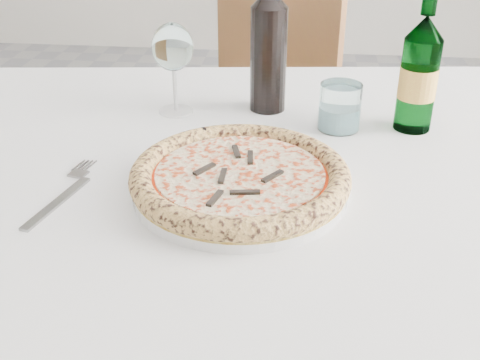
{
  "coord_description": "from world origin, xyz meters",
  "views": [
    {
      "loc": [
        0.23,
        -0.95,
        1.18
      ],
      "look_at": [
        0.15,
        -0.21,
        0.78
      ],
      "focal_mm": 45.0,
      "sensor_mm": 36.0,
      "label": 1
    }
  ],
  "objects_px": {
    "tumbler": "(340,110)",
    "beer_bottle": "(419,74)",
    "wine_bottle": "(269,48)",
    "dining_table": "(247,204)",
    "wine_glass": "(173,50)",
    "chair_far": "(261,101)",
    "plate": "(240,187)",
    "pizza": "(240,176)"
  },
  "relations": [
    {
      "from": "tumbler",
      "to": "wine_bottle",
      "type": "distance_m",
      "value": 0.17
    },
    {
      "from": "wine_glass",
      "to": "beer_bottle",
      "type": "xyz_separation_m",
      "value": [
        0.43,
        -0.03,
        -0.02
      ]
    },
    {
      "from": "wine_glass",
      "to": "beer_bottle",
      "type": "relative_size",
      "value": 0.67
    },
    {
      "from": "dining_table",
      "to": "chair_far",
      "type": "height_order",
      "value": "chair_far"
    },
    {
      "from": "chair_far",
      "to": "wine_bottle",
      "type": "bearing_deg",
      "value": -84.69
    },
    {
      "from": "tumbler",
      "to": "wine_bottle",
      "type": "bearing_deg",
      "value": 148.93
    },
    {
      "from": "plate",
      "to": "tumbler",
      "type": "distance_m",
      "value": 0.28
    },
    {
      "from": "pizza",
      "to": "tumbler",
      "type": "height_order",
      "value": "tumbler"
    },
    {
      "from": "pizza",
      "to": "wine_bottle",
      "type": "relative_size",
      "value": 1.15
    },
    {
      "from": "chair_far",
      "to": "beer_bottle",
      "type": "distance_m",
      "value": 0.81
    },
    {
      "from": "tumbler",
      "to": "wine_bottle",
      "type": "relative_size",
      "value": 0.3
    },
    {
      "from": "wine_bottle",
      "to": "wine_glass",
      "type": "bearing_deg",
      "value": -168.03
    },
    {
      "from": "pizza",
      "to": "tumbler",
      "type": "distance_m",
      "value": 0.28
    },
    {
      "from": "plate",
      "to": "beer_bottle",
      "type": "distance_m",
      "value": 0.39
    },
    {
      "from": "plate",
      "to": "wine_glass",
      "type": "height_order",
      "value": "wine_glass"
    },
    {
      "from": "beer_bottle",
      "to": "wine_bottle",
      "type": "distance_m",
      "value": 0.27
    },
    {
      "from": "tumbler",
      "to": "beer_bottle",
      "type": "bearing_deg",
      "value": 6.91
    },
    {
      "from": "pizza",
      "to": "beer_bottle",
      "type": "distance_m",
      "value": 0.38
    },
    {
      "from": "dining_table",
      "to": "beer_bottle",
      "type": "distance_m",
      "value": 0.36
    },
    {
      "from": "tumbler",
      "to": "wine_bottle",
      "type": "xyz_separation_m",
      "value": [
        -0.13,
        0.08,
        0.08
      ]
    },
    {
      "from": "chair_far",
      "to": "beer_bottle",
      "type": "relative_size",
      "value": 3.77
    },
    {
      "from": "plate",
      "to": "wine_bottle",
      "type": "height_order",
      "value": "wine_bottle"
    },
    {
      "from": "wine_bottle",
      "to": "pizza",
      "type": "bearing_deg",
      "value": -92.87
    },
    {
      "from": "beer_bottle",
      "to": "wine_bottle",
      "type": "bearing_deg",
      "value": 166.26
    },
    {
      "from": "dining_table",
      "to": "wine_glass",
      "type": "height_order",
      "value": "wine_glass"
    },
    {
      "from": "dining_table",
      "to": "plate",
      "type": "distance_m",
      "value": 0.13
    },
    {
      "from": "dining_table",
      "to": "wine_bottle",
      "type": "relative_size",
      "value": 6.2
    },
    {
      "from": "tumbler",
      "to": "wine_bottle",
      "type": "height_order",
      "value": "wine_bottle"
    },
    {
      "from": "dining_table",
      "to": "beer_bottle",
      "type": "bearing_deg",
      "value": 29.98
    },
    {
      "from": "wine_glass",
      "to": "pizza",
      "type": "bearing_deg",
      "value": -62.03
    },
    {
      "from": "dining_table",
      "to": "chair_far",
      "type": "distance_m",
      "value": 0.85
    },
    {
      "from": "tumbler",
      "to": "beer_bottle",
      "type": "relative_size",
      "value": 0.33
    },
    {
      "from": "dining_table",
      "to": "tumbler",
      "type": "xyz_separation_m",
      "value": [
        0.15,
        0.14,
        0.11
      ]
    },
    {
      "from": "pizza",
      "to": "wine_bottle",
      "type": "bearing_deg",
      "value": 87.13
    },
    {
      "from": "plate",
      "to": "pizza",
      "type": "distance_m",
      "value": 0.02
    },
    {
      "from": "plate",
      "to": "beer_bottle",
      "type": "bearing_deg",
      "value": 43.29
    },
    {
      "from": "plate",
      "to": "wine_bottle",
      "type": "relative_size",
      "value": 1.12
    },
    {
      "from": "tumbler",
      "to": "plate",
      "type": "bearing_deg",
      "value": -121.1
    },
    {
      "from": "tumbler",
      "to": "beer_bottle",
      "type": "xyz_separation_m",
      "value": [
        0.13,
        0.02,
        0.06
      ]
    },
    {
      "from": "plate",
      "to": "pizza",
      "type": "relative_size",
      "value": 0.98
    },
    {
      "from": "plate",
      "to": "pizza",
      "type": "xyz_separation_m",
      "value": [
        -0.0,
        -0.0,
        0.02
      ]
    },
    {
      "from": "dining_table",
      "to": "pizza",
      "type": "xyz_separation_m",
      "value": [
        -0.0,
        -0.1,
        0.11
      ]
    }
  ]
}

